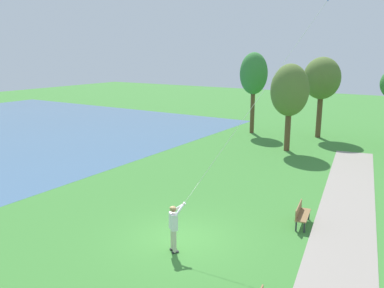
# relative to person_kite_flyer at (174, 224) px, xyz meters

# --- Properties ---
(ground_plane) EXTENTS (120.00, 120.00, 0.00)m
(ground_plane) POSITION_rel_person_kite_flyer_xyz_m (-0.34, 0.94, -1.05)
(ground_plane) COLOR #3D7F33
(walkway_path) EXTENTS (7.53, 31.97, 0.02)m
(walkway_path) POSITION_rel_person_kite_flyer_xyz_m (5.10, 2.94, -1.04)
(walkway_path) COLOR gray
(walkway_path) RESTS_ON ground
(person_kite_flyer) EXTENTS (0.56, 0.61, 1.83)m
(person_kite_flyer) POSITION_rel_person_kite_flyer_xyz_m (0.00, 0.00, 0.00)
(person_kite_flyer) COLOR #232328
(person_kite_flyer) RESTS_ON ground
(park_bench_far_walkway) EXTENTS (0.68, 1.55, 0.88)m
(park_bench_far_walkway) POSITION_rel_person_kite_flyer_xyz_m (3.12, 4.64, -0.54)
(park_bench_far_walkway) COLOR olive
(park_bench_far_walkway) RESTS_ON ground
(tree_lakeside_far) EXTENTS (2.66, 2.85, 6.21)m
(tree_lakeside_far) POSITION_rel_person_kite_flyer_xyz_m (-1.76, 16.68, 3.27)
(tree_lakeside_far) COLOR brown
(tree_lakeside_far) RESTS_ON ground
(tree_lakeside_near) EXTENTS (2.40, 2.30, 6.98)m
(tree_lakeside_near) POSITION_rel_person_kite_flyer_xyz_m (-6.62, 21.36, 4.05)
(tree_lakeside_near) COLOR brown
(tree_lakeside_near) RESTS_ON ground
(tree_treeline_right) EXTENTS (2.98, 3.10, 6.61)m
(tree_treeline_right) POSITION_rel_person_kite_flyer_xyz_m (-1.16, 22.63, 3.79)
(tree_treeline_right) COLOR brown
(tree_treeline_right) RESTS_ON ground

